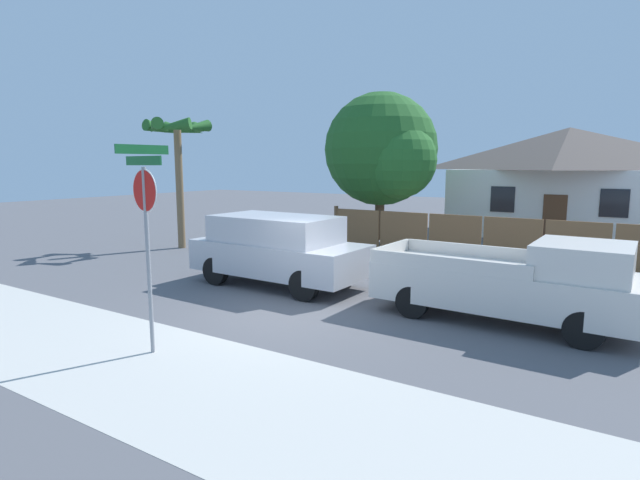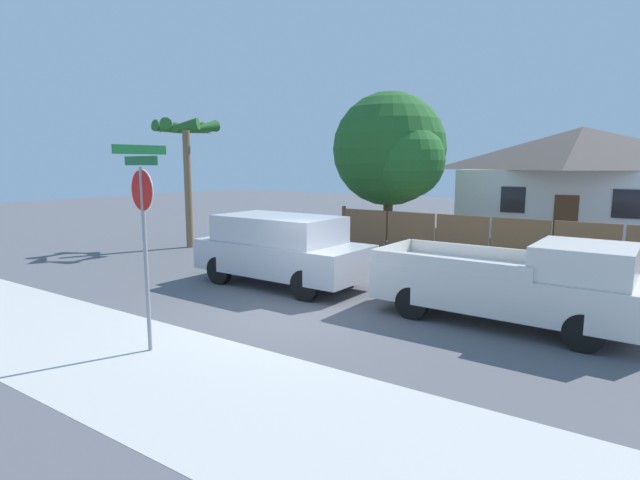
{
  "view_description": "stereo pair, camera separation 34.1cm",
  "coord_description": "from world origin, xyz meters",
  "px_view_note": "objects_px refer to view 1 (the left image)",
  "views": [
    {
      "loc": [
        6.14,
        -8.53,
        3.2
      ],
      "look_at": [
        0.49,
        0.43,
        1.6
      ],
      "focal_mm": 28.0,
      "sensor_mm": 36.0,
      "label": 1
    },
    {
      "loc": [
        6.42,
        -8.35,
        3.2
      ],
      "look_at": [
        0.49,
        0.43,
        1.6
      ],
      "focal_mm": 28.0,
      "sensor_mm": 36.0,
      "label": 2
    }
  ],
  "objects_px": {
    "red_suv": "(278,248)",
    "stop_sign": "(146,212)",
    "house": "(566,179)",
    "orange_pickup": "(515,282)",
    "palm_tree": "(178,139)",
    "oak_tree": "(384,152)"
  },
  "relations": [
    {
      "from": "oak_tree",
      "to": "palm_tree",
      "type": "relative_size",
      "value": 1.27
    },
    {
      "from": "house",
      "to": "orange_pickup",
      "type": "bearing_deg",
      "value": -86.95
    },
    {
      "from": "palm_tree",
      "to": "red_suv",
      "type": "distance_m",
      "value": 8.09
    },
    {
      "from": "red_suv",
      "to": "stop_sign",
      "type": "distance_m",
      "value": 5.39
    },
    {
      "from": "orange_pickup",
      "to": "house",
      "type": "bearing_deg",
      "value": 94.69
    },
    {
      "from": "red_suv",
      "to": "orange_pickup",
      "type": "height_order",
      "value": "red_suv"
    },
    {
      "from": "house",
      "to": "oak_tree",
      "type": "relative_size",
      "value": 1.6
    },
    {
      "from": "oak_tree",
      "to": "orange_pickup",
      "type": "xyz_separation_m",
      "value": [
        7.11,
        -8.89,
        -2.91
      ]
    },
    {
      "from": "oak_tree",
      "to": "orange_pickup",
      "type": "bearing_deg",
      "value": -51.35
    },
    {
      "from": "oak_tree",
      "to": "red_suv",
      "type": "relative_size",
      "value": 1.3
    },
    {
      "from": "red_suv",
      "to": "oak_tree",
      "type": "bearing_deg",
      "value": 98.65
    },
    {
      "from": "red_suv",
      "to": "stop_sign",
      "type": "xyz_separation_m",
      "value": [
        1.11,
        -5.08,
        1.41
      ]
    },
    {
      "from": "house",
      "to": "stop_sign",
      "type": "bearing_deg",
      "value": -101.42
    },
    {
      "from": "oak_tree",
      "to": "red_suv",
      "type": "distance_m",
      "value": 9.35
    },
    {
      "from": "palm_tree",
      "to": "orange_pickup",
      "type": "distance_m",
      "value": 13.62
    },
    {
      "from": "house",
      "to": "orange_pickup",
      "type": "height_order",
      "value": "house"
    },
    {
      "from": "palm_tree",
      "to": "house",
      "type": "bearing_deg",
      "value": 45.57
    },
    {
      "from": "house",
      "to": "palm_tree",
      "type": "xyz_separation_m",
      "value": [
        -12.07,
        -12.31,
        1.64
      ]
    },
    {
      "from": "oak_tree",
      "to": "palm_tree",
      "type": "distance_m",
      "value": 8.34
    },
    {
      "from": "palm_tree",
      "to": "oak_tree",
      "type": "bearing_deg",
      "value": 46.11
    },
    {
      "from": "stop_sign",
      "to": "orange_pickup",
      "type": "bearing_deg",
      "value": 54.19
    },
    {
      "from": "palm_tree",
      "to": "orange_pickup",
      "type": "height_order",
      "value": "palm_tree"
    }
  ]
}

